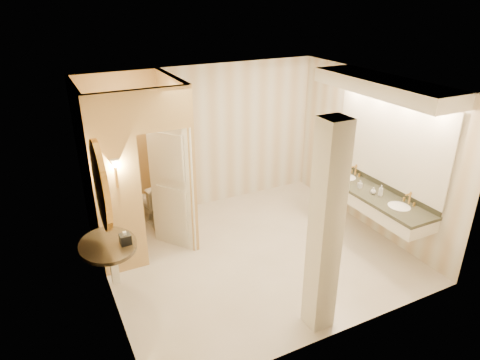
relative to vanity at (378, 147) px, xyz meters
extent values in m
plane|color=beige|center=(-1.98, 0.39, -1.63)|extent=(4.50, 4.50, 0.00)
plane|color=white|center=(-1.98, 0.39, 1.07)|extent=(4.50, 4.50, 0.00)
cube|color=beige|center=(-1.98, 2.39, -0.28)|extent=(4.50, 0.02, 2.70)
cube|color=beige|center=(-1.98, -1.61, -0.28)|extent=(4.50, 0.02, 2.70)
cube|color=beige|center=(-4.23, 0.39, -0.28)|extent=(0.02, 4.00, 2.70)
cube|color=beige|center=(0.27, 0.39, -0.28)|extent=(0.02, 4.00, 2.70)
cube|color=tan|center=(-2.78, 1.64, -0.28)|extent=(0.10, 1.50, 2.70)
cube|color=tan|center=(-3.90, 0.89, -0.28)|extent=(0.65, 0.10, 2.70)
cube|color=tan|center=(-3.18, 0.89, 0.77)|extent=(0.80, 0.10, 0.60)
cube|color=white|center=(-3.02, 1.21, -0.58)|extent=(0.52, 0.67, 2.10)
cylinder|color=gold|center=(-3.90, 0.82, -0.08)|extent=(0.03, 0.03, 0.30)
cone|color=white|center=(-3.90, 0.82, 0.12)|extent=(0.14, 0.14, 0.14)
cube|color=white|center=(-0.03, 0.00, -0.90)|extent=(0.60, 2.29, 0.24)
cube|color=black|center=(-0.03, 0.00, -0.78)|extent=(0.64, 2.33, 0.05)
cube|color=black|center=(0.25, 0.00, -0.71)|extent=(0.03, 2.29, 0.10)
ellipsoid|color=white|center=(-0.03, -0.62, -0.80)|extent=(0.40, 0.44, 0.15)
cylinder|color=gold|center=(0.17, -0.62, -0.67)|extent=(0.03, 0.03, 0.22)
ellipsoid|color=white|center=(-0.03, 0.62, -0.80)|extent=(0.40, 0.44, 0.15)
cylinder|color=gold|center=(0.17, 0.62, -0.67)|extent=(0.03, 0.03, 0.22)
cube|color=white|center=(0.25, 0.00, 0.07)|extent=(0.03, 2.29, 1.40)
cube|color=white|center=(-0.03, 0.00, 0.96)|extent=(0.75, 2.49, 0.22)
cylinder|color=black|center=(-4.21, 0.30, -0.78)|extent=(0.92, 0.92, 0.05)
cube|color=white|center=(-4.17, 0.30, -1.08)|extent=(0.10, 0.10, 0.60)
cylinder|color=gold|center=(-4.19, 0.30, 0.07)|extent=(0.07, 0.92, 0.92)
cylinder|color=white|center=(-4.15, 0.30, 0.07)|extent=(0.02, 0.73, 0.73)
cube|color=white|center=(-2.00, -1.33, -0.28)|extent=(0.30, 0.30, 2.70)
cube|color=black|center=(-4.00, 0.19, -0.68)|extent=(0.14, 0.14, 0.14)
imported|color=white|center=(-3.12, 2.12, -1.22)|extent=(0.57, 0.86, 0.82)
imported|color=beige|center=(-0.13, 0.16, -0.69)|extent=(0.06, 0.06, 0.13)
imported|color=silver|center=(-0.09, -0.11, -0.70)|extent=(0.11, 0.11, 0.11)
imported|color=#C6B28C|center=(-0.03, -0.22, -0.66)|extent=(0.09, 0.09, 0.19)
camera|label=1|loc=(-4.78, -4.70, 2.28)|focal=32.00mm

